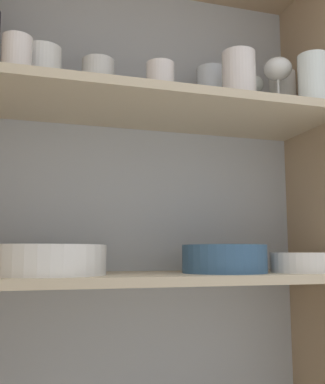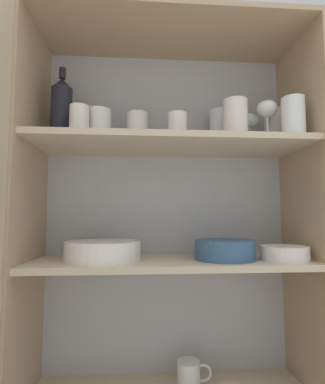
# 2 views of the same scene
# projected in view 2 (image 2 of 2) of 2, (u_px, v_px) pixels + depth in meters

# --- Properties ---
(cupboard_back_panel) EXTENTS (0.95, 0.02, 1.50)m
(cupboard_back_panel) POSITION_uv_depth(u_px,v_px,m) (167.00, 246.00, 1.16)
(cupboard_back_panel) COLOR #B2B7BC
(cupboard_back_panel) RESTS_ON ground_plane
(cupboard_side_left) EXTENTS (0.02, 0.34, 1.50)m
(cupboard_side_left) POSITION_uv_depth(u_px,v_px,m) (28.00, 252.00, 0.97)
(cupboard_side_left) COLOR tan
(cupboard_side_left) RESTS_ON ground_plane
(cupboard_side_right) EXTENTS (0.02, 0.34, 1.50)m
(cupboard_side_right) POSITION_uv_depth(u_px,v_px,m) (305.00, 249.00, 1.03)
(cupboard_side_right) COLOR tan
(cupboard_side_right) RESTS_ON ground_plane
(cupboard_top_panel) EXTENTS (0.95, 0.34, 0.02)m
(cupboard_top_panel) POSITION_uv_depth(u_px,v_px,m) (171.00, 35.00, 1.06)
(cupboard_top_panel) COLOR tan
(cupboard_top_panel) RESTS_ON cupboard_side_left
(shelf_board_middle) EXTENTS (0.91, 0.30, 0.02)m
(shelf_board_middle) POSITION_uv_depth(u_px,v_px,m) (171.00, 262.00, 1.00)
(shelf_board_middle) COLOR beige
(shelf_board_upper) EXTENTS (0.91, 0.30, 0.02)m
(shelf_board_upper) POSITION_uv_depth(u_px,v_px,m) (171.00, 145.00, 1.03)
(shelf_board_upper) COLOR beige
(tumbler_glass_0) EXTENTS (0.07, 0.07, 0.10)m
(tumbler_glass_0) POSITION_uv_depth(u_px,v_px,m) (177.00, 127.00, 1.02)
(tumbler_glass_0) COLOR silver
(tumbler_glass_0) RESTS_ON shelf_board_upper
(tumbler_glass_1) EXTENTS (0.07, 0.07, 0.14)m
(tumbler_glass_1) POSITION_uv_depth(u_px,v_px,m) (274.00, 129.00, 1.11)
(tumbler_glass_1) COLOR white
(tumbler_glass_1) RESTS_ON shelf_board_upper
(tumbler_glass_2) EXTENTS (0.08, 0.08, 0.14)m
(tumbler_glass_2) POSITION_uv_depth(u_px,v_px,m) (236.00, 121.00, 1.01)
(tumbler_glass_2) COLOR silver
(tumbler_glass_2) RESTS_ON shelf_board_upper
(tumbler_glass_3) EXTENTS (0.08, 0.08, 0.15)m
(tumbler_glass_3) POSITION_uv_depth(u_px,v_px,m) (220.00, 130.00, 1.14)
(tumbler_glass_3) COLOR white
(tumbler_glass_3) RESTS_ON shelf_board_upper
(tumbler_glass_4) EXTENTS (0.08, 0.08, 0.11)m
(tumbler_glass_4) POSITION_uv_depth(u_px,v_px,m) (99.00, 126.00, 1.03)
(tumbler_glass_4) COLOR white
(tumbler_glass_4) RESTS_ON shelf_board_upper
(tumbler_glass_5) EXTENTS (0.06, 0.06, 0.10)m
(tumbler_glass_5) POSITION_uv_depth(u_px,v_px,m) (79.00, 122.00, 0.97)
(tumbler_glass_5) COLOR silver
(tumbler_glass_5) RESTS_ON shelf_board_upper
(tumbler_glass_6) EXTENTS (0.08, 0.08, 0.12)m
(tumbler_glass_6) POSITION_uv_depth(u_px,v_px,m) (137.00, 130.00, 1.08)
(tumbler_glass_6) COLOR white
(tumbler_glass_6) RESTS_ON shelf_board_upper
(tumbler_glass_7) EXTENTS (0.07, 0.07, 0.13)m
(tumbler_glass_7) POSITION_uv_depth(u_px,v_px,m) (293.00, 118.00, 0.97)
(tumbler_glass_7) COLOR white
(tumbler_glass_7) RESTS_ON shelf_board_upper
(wine_glass_0) EXTENTS (0.08, 0.08, 0.13)m
(wine_glass_0) POSITION_uv_depth(u_px,v_px,m) (250.00, 124.00, 1.11)
(wine_glass_0) COLOR white
(wine_glass_0) RESTS_ON shelf_board_upper
(wine_glass_1) EXTENTS (0.07, 0.07, 0.15)m
(wine_glass_1) POSITION_uv_depth(u_px,v_px,m) (267.00, 112.00, 1.04)
(wine_glass_1) COLOR white
(wine_glass_1) RESTS_ON shelf_board_upper
(wine_bottle) EXTENTS (0.07, 0.07, 0.27)m
(wine_bottle) POSITION_uv_depth(u_px,v_px,m) (61.00, 110.00, 1.04)
(wine_bottle) COLOR black
(wine_bottle) RESTS_ON shelf_board_upper
(plate_stack_white) EXTENTS (0.24, 0.24, 0.06)m
(plate_stack_white) POSITION_uv_depth(u_px,v_px,m) (103.00, 251.00, 0.97)
(plate_stack_white) COLOR white
(plate_stack_white) RESTS_ON shelf_board_middle
(mixing_bowl_large) EXTENTS (0.20, 0.20, 0.06)m
(mixing_bowl_large) POSITION_uv_depth(u_px,v_px,m) (225.00, 249.00, 0.99)
(mixing_bowl_large) COLOR #33567A
(mixing_bowl_large) RESTS_ON shelf_board_middle
(serving_bowl_small) EXTENTS (0.15, 0.15, 0.05)m
(serving_bowl_small) POSITION_uv_depth(u_px,v_px,m) (284.00, 252.00, 0.97)
(serving_bowl_small) COLOR silver
(serving_bowl_small) RESTS_ON shelf_board_middle
(coffee_mug_primary) EXTENTS (0.12, 0.08, 0.09)m
(coffee_mug_primary) POSITION_uv_depth(u_px,v_px,m) (190.00, 375.00, 1.01)
(coffee_mug_primary) COLOR white
(coffee_mug_primary) RESTS_ON shelf_board_lower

